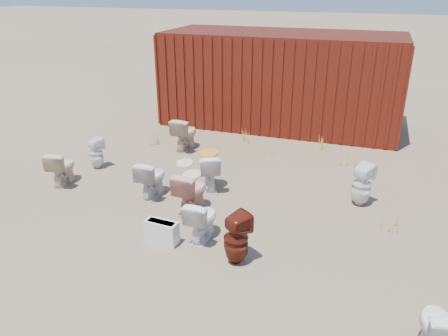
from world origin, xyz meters
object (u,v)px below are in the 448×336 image
(toilet_front_maroon, at_px, (236,239))
(toilet_front_e, at_px, (439,331))
(toilet_front_pink, at_px, (191,191))
(toilet_back_beige_right, at_px, (185,133))
(toilet_front_a, at_px, (152,178))
(shipping_container, at_px, (281,80))
(loose_tank, at_px, (162,232))
(toilet_back_beige_left, at_px, (62,167))
(toilet_back_yellowlid, at_px, (210,171))
(toilet_front_c, at_px, (202,219))
(toilet_back_e, at_px, (362,185))
(toilet_back_a, at_px, (96,153))

(toilet_front_maroon, height_order, toilet_front_e, toilet_front_maroon)
(toilet_front_pink, xyz_separation_m, toilet_back_beige_right, (-1.28, 2.66, 0.02))
(toilet_front_a, xyz_separation_m, toilet_front_pink, (0.89, -0.29, 0.02))
(shipping_container, distance_m, toilet_front_e, 8.11)
(toilet_front_e, height_order, loose_tank, toilet_front_e)
(toilet_front_a, bearing_deg, toilet_back_beige_left, 3.25)
(toilet_back_yellowlid, height_order, loose_tank, toilet_back_yellowlid)
(toilet_front_c, distance_m, toilet_front_maroon, 0.79)
(toilet_front_maroon, xyz_separation_m, toilet_back_e, (1.53, 2.32, 0.00))
(toilet_front_maroon, relative_size, toilet_back_a, 1.16)
(toilet_back_beige_left, height_order, toilet_back_beige_right, toilet_back_beige_right)
(toilet_front_maroon, xyz_separation_m, toilet_back_yellowlid, (-1.18, 2.09, -0.03))
(toilet_back_a, bearing_deg, shipping_container, -102.31)
(shipping_container, xyz_separation_m, toilet_back_beige_right, (-1.62, -2.64, -0.82))
(toilet_front_e, distance_m, toilet_back_yellowlid, 4.71)
(toilet_back_yellowlid, bearing_deg, toilet_back_beige_left, -9.82)
(toilet_front_c, distance_m, loose_tank, 0.63)
(shipping_container, height_order, loose_tank, shipping_container)
(toilet_back_beige_left, xyz_separation_m, loose_tank, (2.71, -1.24, -0.16))
(toilet_front_maroon, relative_size, toilet_back_e, 0.99)
(toilet_back_e, bearing_deg, toilet_front_pink, 49.15)
(toilet_back_beige_right, height_order, toilet_back_yellowlid, toilet_back_beige_right)
(toilet_back_yellowlid, distance_m, loose_tank, 1.99)
(toilet_front_e, height_order, toilet_back_beige_left, toilet_front_e)
(toilet_back_a, height_order, toilet_back_e, toilet_back_e)
(toilet_back_yellowlid, bearing_deg, toilet_back_a, -27.85)
(toilet_front_pink, bearing_deg, toilet_back_e, -150.97)
(toilet_front_c, bearing_deg, loose_tank, 33.07)
(toilet_front_a, bearing_deg, toilet_front_e, 152.36)
(toilet_back_a, height_order, loose_tank, toilet_back_a)
(toilet_back_yellowlid, bearing_deg, toilet_front_e, 115.27)
(toilet_back_a, bearing_deg, toilet_back_yellowlid, -160.53)
(toilet_front_pink, relative_size, toilet_front_c, 1.11)
(shipping_container, relative_size, toilet_back_yellowlid, 8.62)
(toilet_back_yellowlid, relative_size, toilet_back_e, 0.91)
(toilet_front_maroon, xyz_separation_m, toilet_front_e, (2.45, -0.92, -0.03))
(toilet_front_maroon, bearing_deg, toilet_front_pink, -10.27)
(toilet_back_a, distance_m, toilet_back_e, 5.27)
(shipping_container, bearing_deg, toilet_front_c, -88.59)
(shipping_container, distance_m, toilet_front_maroon, 6.56)
(toilet_back_e, bearing_deg, toilet_back_a, 26.93)
(toilet_back_beige_right, xyz_separation_m, toilet_back_e, (3.97, -1.50, 0.00))
(toilet_front_pink, relative_size, toilet_front_maroon, 0.97)
(toilet_front_a, relative_size, toilet_back_beige_right, 0.91)
(shipping_container, xyz_separation_m, toilet_back_yellowlid, (-0.37, -4.37, -0.85))
(toilet_back_beige_left, bearing_deg, toilet_front_e, 149.65)
(toilet_back_e, bearing_deg, toilet_back_beige_right, 5.07)
(toilet_back_beige_left, relative_size, toilet_back_e, 0.89)
(toilet_front_maroon, distance_m, toilet_front_e, 2.61)
(toilet_back_beige_left, bearing_deg, toilet_back_e, 179.43)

